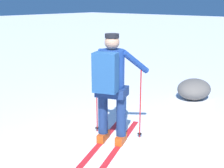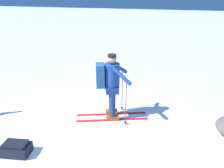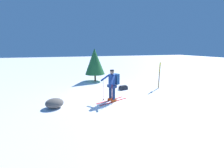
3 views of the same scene
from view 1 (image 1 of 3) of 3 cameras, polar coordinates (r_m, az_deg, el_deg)
ground_plane at (r=4.37m, az=6.17°, el=-14.37°), size 80.00×80.00×0.00m
skier at (r=4.59m, az=-0.16°, el=0.45°), size 1.84×1.11×1.68m
rock_boulder at (r=7.18m, az=14.76°, el=-0.90°), size 0.83×0.70×0.45m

